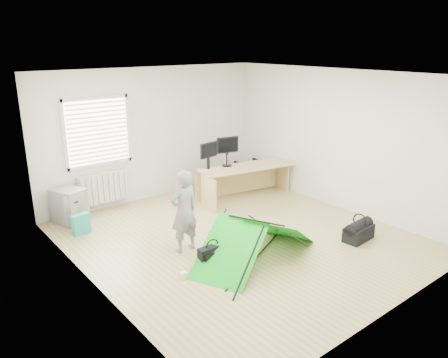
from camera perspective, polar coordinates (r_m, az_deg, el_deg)
ground at (r=7.45m, az=1.94°, el=-7.71°), size 5.50×5.50×0.00m
back_wall at (r=9.18m, az=-9.26°, el=5.85°), size 5.00×0.02×2.70m
window at (r=8.59m, az=-16.18°, el=5.94°), size 1.20×0.06×1.20m
radiator at (r=8.84m, az=-15.47°, el=-1.09°), size 1.00×0.12×0.60m
desk at (r=9.20m, az=2.98°, el=-0.39°), size 2.12×1.01×0.69m
filing_cabinet at (r=8.40m, az=-19.54°, el=-3.35°), size 0.60×0.68×0.65m
monitor_left at (r=8.76m, az=-2.07°, el=2.49°), size 0.45×0.16×0.42m
monitor_right at (r=9.04m, az=0.37°, el=3.10°), size 0.49×0.21×0.46m
keyboard at (r=8.80m, az=-1.85°, el=1.22°), size 0.49×0.26×0.02m
thermos at (r=9.08m, az=0.35°, el=2.53°), size 0.09×0.09×0.26m
office_chair at (r=10.18m, az=3.48°, el=0.92°), size 0.63×0.65×0.53m
person at (r=6.81m, az=-5.27°, el=-4.21°), size 0.49×0.33×1.33m
kite at (r=6.65m, az=4.15°, el=-7.98°), size 2.24×1.67×0.64m
storage_crate at (r=10.29m, az=3.55°, el=0.28°), size 0.54×0.46×0.25m
tote_bag at (r=7.93m, az=-18.16°, el=-5.60°), size 0.32×0.17×0.36m
laptop_bag at (r=6.50m, az=-1.53°, el=-10.07°), size 0.45×0.15×0.34m
white_box at (r=6.30m, az=-5.33°, el=-12.40°), size 0.10×0.10×0.09m
duffel_bag at (r=7.67m, az=17.16°, el=-6.77°), size 0.58×0.33×0.25m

